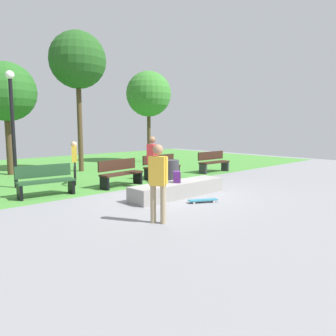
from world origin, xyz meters
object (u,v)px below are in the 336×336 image
(skater_performing_trick, at_px, (158,178))
(tree_broad_elm, at_px, (149,94))
(skateboard_by_ledge, at_px, (203,200))
(tree_tall_oak, at_px, (78,61))
(backpack_on_ledge, at_px, (177,177))
(park_bench_far_left, at_px, (46,180))
(tree_slender_maple, at_px, (6,92))
(park_bench_near_lamppost, at_px, (161,166))
(trash_bin, at_px, (171,171))
(cyclist_on_bicycle, at_px, (75,165))
(park_bench_near_path, at_px, (213,161))
(park_bench_center_lawn, at_px, (120,172))
(lamp_post, at_px, (12,117))
(skater_watching, at_px, (152,158))

(skater_performing_trick, relative_size, tree_broad_elm, 0.33)
(skater_performing_trick, xyz_separation_m, skateboard_by_ledge, (2.11, 0.58, -0.91))
(tree_tall_oak, bearing_deg, skater_performing_trick, -107.84)
(backpack_on_ledge, relative_size, park_bench_far_left, 0.20)
(tree_tall_oak, xyz_separation_m, tree_slender_maple, (-2.69, 1.05, -1.45))
(park_bench_near_lamppost, height_order, trash_bin, park_bench_near_lamppost)
(backpack_on_ledge, height_order, tree_broad_elm, tree_broad_elm)
(park_bench_near_lamppost, height_order, cyclist_on_bicycle, cyclist_on_bicycle)
(tree_broad_elm, height_order, trash_bin, tree_broad_elm)
(park_bench_near_path, bearing_deg, cyclist_on_bicycle, 163.33)
(trash_bin, height_order, cyclist_on_bicycle, cyclist_on_bicycle)
(park_bench_near_lamppost, xyz_separation_m, tree_broad_elm, (3.42, 4.88, 3.32))
(skateboard_by_ledge, distance_m, park_bench_center_lawn, 3.49)
(park_bench_near_path, bearing_deg, trash_bin, -168.79)
(park_bench_center_lawn, distance_m, lamp_post, 3.92)
(park_bench_center_lawn, bearing_deg, tree_slender_maple, 108.61)
(park_bench_far_left, xyz_separation_m, tree_slender_maple, (0.66, 5.20, 2.92))
(trash_bin, bearing_deg, park_bench_center_lawn, 162.88)
(tree_broad_elm, bearing_deg, skater_watching, -128.80)
(tree_slender_maple, xyz_separation_m, trash_bin, (3.64, -5.96, -2.99))
(park_bench_far_left, relative_size, tree_slender_maple, 0.35)
(tree_broad_elm, distance_m, tree_tall_oak, 4.99)
(backpack_on_ledge, bearing_deg, tree_broad_elm, 7.02)
(trash_bin, bearing_deg, park_bench_near_path, 11.21)
(lamp_post, bearing_deg, park_bench_near_lamppost, -19.67)
(cyclist_on_bicycle, bearing_deg, park_bench_near_path, -16.67)
(backpack_on_ledge, relative_size, skateboard_by_ledge, 0.40)
(backpack_on_ledge, distance_m, trash_bin, 2.45)
(tree_slender_maple, xyz_separation_m, cyclist_on_bicycle, (1.07, -3.61, -2.77))
(park_bench_center_lawn, bearing_deg, lamp_post, 140.76)
(backpack_on_ledge, distance_m, tree_tall_oak, 8.06)
(skater_performing_trick, distance_m, park_bench_far_left, 4.32)
(skater_watching, xyz_separation_m, cyclist_on_bicycle, (-1.40, 2.69, -0.36))
(park_bench_center_lawn, xyz_separation_m, cyclist_on_bicycle, (-0.75, 1.79, 0.15))
(park_bench_near_lamppost, relative_size, tree_broad_elm, 0.32)
(park_bench_near_path, bearing_deg, skater_performing_trick, -149.00)
(tree_slender_maple, bearing_deg, park_bench_center_lawn, -71.39)
(park_bench_far_left, distance_m, tree_slender_maple, 6.00)
(tree_broad_elm, xyz_separation_m, tree_slender_maple, (-7.47, 0.09, -0.39))
(lamp_post, bearing_deg, park_bench_center_lawn, -39.24)
(backpack_on_ledge, height_order, park_bench_near_path, park_bench_near_path)
(skateboard_by_ledge, relative_size, cyclist_on_bicycle, 0.49)
(lamp_post, xyz_separation_m, trash_bin, (4.49, -2.74, -1.93))
(skater_watching, distance_m, cyclist_on_bicycle, 3.06)
(skater_watching, relative_size, trash_bin, 2.08)
(skateboard_by_ledge, bearing_deg, park_bench_near_lamppost, 63.24)
(park_bench_near_path, bearing_deg, backpack_on_ledge, -151.90)
(skater_performing_trick, xyz_separation_m, tree_slender_maple, (0.01, 9.44, 2.43))
(park_bench_far_left, xyz_separation_m, trash_bin, (4.30, -0.76, -0.07))
(park_bench_near_path, distance_m, cyclist_on_bicycle, 6.01)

